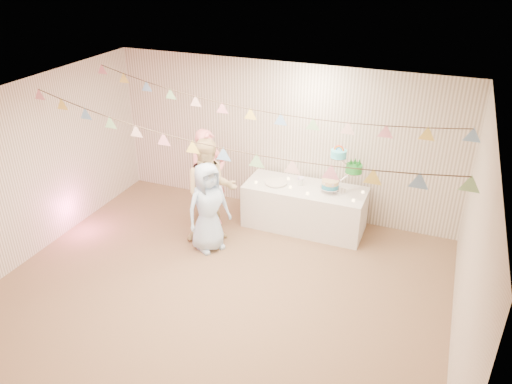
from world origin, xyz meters
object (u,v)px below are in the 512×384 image
at_px(cake_stand, 341,170).
at_px(person_adult_a, 208,179).
at_px(table, 304,207).
at_px(person_adult_b, 211,192).
at_px(person_child, 208,207).

distance_m(cake_stand, person_adult_a, 2.14).
height_order(table, person_adult_b, person_adult_b).
height_order(person_adult_a, person_child, person_adult_a).
bearing_deg(cake_stand, person_adult_a, -164.74).
xyz_separation_m(table, cake_stand, (0.55, 0.05, 0.75)).
distance_m(table, cake_stand, 0.93).
bearing_deg(person_adult_b, person_child, -104.45).
bearing_deg(table, cake_stand, 5.19).
distance_m(cake_stand, person_child, 2.14).
bearing_deg(person_child, table, -12.10).
relative_size(person_adult_b, person_child, 1.19).
height_order(table, cake_stand, cake_stand).
height_order(cake_stand, person_adult_a, person_adult_a).
bearing_deg(cake_stand, table, -174.81).
distance_m(table, person_adult_b, 1.62).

